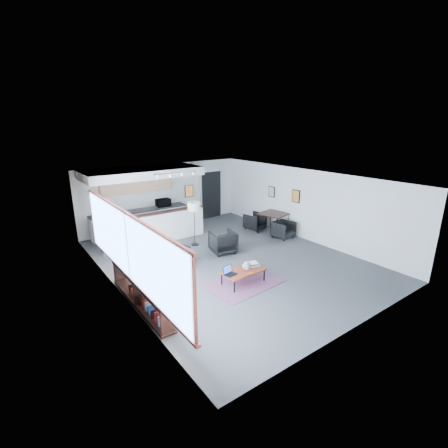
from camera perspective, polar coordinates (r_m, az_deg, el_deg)
room at (r=9.98m, az=0.68°, el=0.64°), size 7.02×9.02×2.62m
window at (r=7.64m, az=-16.52°, el=-4.18°), size 0.10×5.95×1.66m
console at (r=8.03m, az=-14.34°, el=-11.80°), size 0.35×3.00×0.80m
kitchenette at (r=12.56m, az=-13.95°, el=3.97°), size 4.20×1.96×2.60m
doorway at (r=14.83m, az=-2.33°, el=5.26°), size 1.10×0.12×2.15m
track_light at (r=11.25m, az=-8.52°, el=8.75°), size 1.60×0.07×0.15m
wall_art_lower at (r=12.49m, az=12.52°, el=4.81°), size 0.03×0.38×0.48m
wall_art_upper at (r=13.38m, az=8.37°, el=5.63°), size 0.03×0.34×0.44m
kilim_rug at (r=8.98m, az=3.39°, el=-10.28°), size 2.12×1.53×0.01m
coffee_table at (r=8.83m, az=3.43°, el=-8.31°), size 1.17×0.66×0.38m
laptop at (r=8.57m, az=0.89°, el=-8.40°), size 0.36×0.32×0.23m
ceramic_pot at (r=8.79m, az=4.02°, el=-7.36°), size 0.24×0.24×0.24m
book_stack at (r=9.10m, az=5.02°, el=-7.01°), size 0.39×0.34×0.10m
coaster at (r=8.70m, az=4.72°, el=-8.52°), size 0.09×0.09×0.01m
armchair_left at (r=9.88m, az=-8.86°, el=-5.48°), size 0.85×0.82×0.74m
armchair_right at (r=10.83m, az=-0.22°, el=-3.00°), size 0.91×0.87×0.80m
floor_lamp at (r=11.27m, az=-5.29°, el=2.83°), size 0.59×0.59×1.56m
dining_table at (r=12.78m, az=8.76°, el=1.58°), size 1.16×1.16×0.82m
dining_chair_near at (r=12.42m, az=10.38°, el=-1.09°), size 0.66×0.63×0.61m
dining_chair_far at (r=13.34m, az=5.44°, el=0.44°), size 0.71×0.68×0.62m
microwave at (r=13.40m, az=-10.66°, el=3.86°), size 0.56×0.32×0.37m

